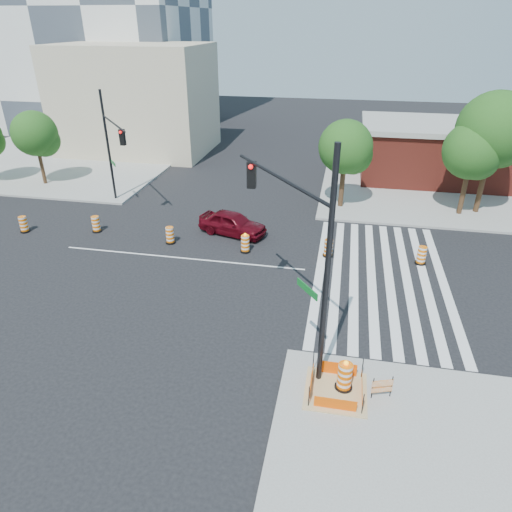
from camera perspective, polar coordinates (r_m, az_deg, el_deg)
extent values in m
plane|color=black|center=(26.13, -9.31, -0.24)|extent=(120.00, 120.00, 0.00)
cube|color=gray|center=(42.38, 23.84, 8.82)|extent=(22.00, 22.00, 0.15)
cube|color=gray|center=(49.13, -22.45, 11.42)|extent=(22.00, 22.00, 0.15)
cube|color=silver|center=(24.69, 7.98, -1.87)|extent=(0.45, 13.50, 0.01)
cube|color=silver|center=(24.68, 10.06, -2.06)|extent=(0.45, 13.50, 0.01)
cube|color=silver|center=(24.70, 12.15, -2.24)|extent=(0.45, 13.50, 0.01)
cube|color=silver|center=(24.75, 14.22, -2.42)|extent=(0.45, 13.50, 0.01)
cube|color=silver|center=(24.84, 16.29, -2.60)|extent=(0.45, 13.50, 0.01)
cube|color=silver|center=(24.96, 18.33, -2.78)|extent=(0.45, 13.50, 0.01)
cube|color=silver|center=(25.11, 20.36, -2.94)|extent=(0.45, 13.50, 0.01)
cube|color=silver|center=(25.29, 22.36, -3.11)|extent=(0.45, 13.50, 0.01)
cube|color=silver|center=(26.12, -9.31, -0.23)|extent=(14.00, 0.12, 0.01)
cube|color=tan|center=(17.26, 9.93, -16.29)|extent=(2.20, 2.20, 0.05)
cube|color=#ED5104|center=(16.44, 9.86, -17.80)|extent=(1.44, 0.02, 0.55)
cube|color=#ED5104|center=(17.76, 10.12, -13.71)|extent=(1.44, 0.02, 0.55)
cube|color=#ED5104|center=(17.09, 6.88, -15.40)|extent=(0.02, 1.44, 0.55)
cube|color=#ED5104|center=(17.14, 13.11, -15.92)|extent=(0.02, 1.44, 0.55)
cylinder|color=black|center=(16.32, 6.62, -17.07)|extent=(0.04, 0.04, 0.90)
cylinder|color=black|center=(16.37, 13.21, -17.61)|extent=(0.04, 0.04, 0.90)
cylinder|color=black|center=(17.65, 7.18, -13.02)|extent=(0.04, 0.04, 0.90)
cylinder|color=black|center=(17.70, 13.15, -13.52)|extent=(0.04, 0.04, 0.90)
cube|color=maroon|center=(41.86, 24.37, 11.43)|extent=(16.00, 8.00, 4.20)
cube|color=gray|center=(41.37, 24.99, 14.46)|extent=(16.50, 8.50, 0.40)
cube|color=beige|center=(48.68, -14.70, 18.40)|extent=(14.00, 10.00, 10.00)
imported|color=#500610|center=(28.44, -2.96, 4.11)|extent=(4.61, 2.86, 1.47)
cylinder|color=black|center=(15.10, 8.84, -2.53)|extent=(0.20, 0.20, 8.77)
cylinder|color=black|center=(16.66, 2.97, 9.78)|extent=(4.13, 5.28, 0.13)
cube|color=black|center=(18.77, -0.55, 10.11)|extent=(0.35, 0.31, 1.10)
sphere|color=#FF0C0C|center=(18.49, -0.68, 11.08)|extent=(0.20, 0.20, 0.20)
cube|color=#0C591E|center=(16.43, 6.41, -4.13)|extent=(0.84, 1.07, 0.27)
cylinder|color=black|center=(34.76, -18.00, 12.89)|extent=(0.17, 0.17, 7.70)
cylinder|color=black|center=(31.55, -17.40, 15.55)|extent=(3.78, 4.51, 0.12)
cube|color=black|center=(29.71, -16.37, 14.05)|extent=(0.31, 0.27, 0.96)
sphere|color=#FF0C0C|center=(29.48, -16.61, 14.60)|extent=(0.17, 0.17, 0.17)
cube|color=#0C591E|center=(34.08, -17.41, 11.01)|extent=(0.77, 0.91, 0.24)
cylinder|color=black|center=(17.41, 10.86, -15.81)|extent=(0.64, 0.64, 0.11)
cylinder|color=orange|center=(17.05, 11.02, -14.49)|extent=(0.52, 0.52, 1.02)
sphere|color=#FF990C|center=(16.66, 11.21, -12.98)|extent=(0.17, 0.17, 0.17)
cube|color=orange|center=(17.00, 15.55, -15.09)|extent=(0.74, 0.28, 0.25)
cube|color=orange|center=(17.19, 15.43, -15.80)|extent=(0.74, 0.28, 0.20)
cylinder|color=black|center=(17.00, 14.37, -15.72)|extent=(0.04, 0.04, 0.90)
cylinder|color=black|center=(17.24, 16.57, -15.36)|extent=(0.04, 0.04, 0.90)
cylinder|color=#382314|center=(40.83, -25.28, 10.51)|extent=(0.28, 0.28, 3.68)
sphere|color=#1A4B15|center=(40.32, -25.94, 13.61)|extent=(3.45, 3.45, 3.45)
sphere|color=#1A4B15|center=(40.39, -25.04, 12.96)|extent=(2.53, 2.53, 2.53)
sphere|color=#1A4B15|center=(40.46, -26.40, 13.04)|extent=(2.30, 2.30, 2.30)
cylinder|color=#382314|center=(32.77, 10.74, 9.14)|extent=(0.35, 0.35, 3.88)
sphere|color=#1A4B15|center=(32.11, 11.12, 13.24)|extent=(3.64, 3.64, 3.64)
sphere|color=#1A4B15|center=(32.58, 12.02, 12.26)|extent=(2.67, 2.67, 2.67)
sphere|color=#1A4B15|center=(31.99, 10.25, 12.59)|extent=(2.42, 2.42, 2.42)
cylinder|color=#382314|center=(33.85, 24.61, 7.80)|extent=(0.33, 0.33, 4.00)
sphere|color=#1A4B15|center=(33.20, 25.46, 11.84)|extent=(3.75, 3.75, 3.75)
sphere|color=#1A4B15|center=(33.76, 25.98, 10.84)|extent=(2.75, 2.75, 2.75)
sphere|color=#1A4B15|center=(32.99, 24.70, 11.22)|extent=(2.50, 2.50, 2.50)
cylinder|color=#382314|center=(34.54, 26.54, 8.75)|extent=(0.35, 0.35, 5.12)
sphere|color=#1A4B15|center=(33.80, 27.69, 13.85)|extent=(4.80, 4.80, 4.80)
sphere|color=#1A4B15|center=(34.42, 28.16, 12.55)|extent=(3.52, 3.52, 3.52)
sphere|color=#1A4B15|center=(33.57, 26.87, 13.09)|extent=(3.20, 3.20, 3.20)
cylinder|color=black|center=(32.48, -26.88, 2.81)|extent=(0.60, 0.60, 0.10)
cylinder|color=orange|center=(32.30, -27.06, 3.61)|extent=(0.48, 0.48, 0.95)
cylinder|color=black|center=(30.72, -19.24, 2.99)|extent=(0.60, 0.60, 0.10)
cylinder|color=orange|center=(30.53, -19.38, 3.84)|extent=(0.48, 0.48, 0.95)
cylinder|color=black|center=(27.99, -10.62, 1.71)|extent=(0.60, 0.60, 0.10)
cylinder|color=orange|center=(27.78, -10.71, 2.64)|extent=(0.48, 0.48, 0.95)
cylinder|color=black|center=(26.47, -1.34, 0.65)|extent=(0.60, 0.60, 0.10)
cylinder|color=orange|center=(26.25, -1.36, 1.62)|extent=(0.48, 0.48, 0.95)
sphere|color=#FF990C|center=(26.01, -1.37, 2.71)|extent=(0.16, 0.16, 0.16)
cylinder|color=black|center=(26.27, 8.95, 0.08)|extent=(0.60, 0.60, 0.10)
cylinder|color=orange|center=(26.05, 9.03, 1.05)|extent=(0.48, 0.48, 0.95)
cylinder|color=black|center=(26.75, 19.83, -0.81)|extent=(0.60, 0.60, 0.10)
cylinder|color=orange|center=(26.53, 20.00, 0.14)|extent=(0.48, 0.48, 0.95)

